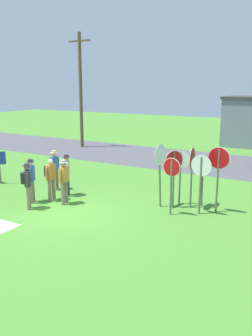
% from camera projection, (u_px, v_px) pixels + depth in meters
% --- Properties ---
extents(ground_plane, '(80.00, 80.00, 0.00)m').
position_uv_depth(ground_plane, '(64.00, 213.00, 12.89)').
color(ground_plane, '#47842D').
extents(street_asphalt, '(60.00, 6.40, 0.01)m').
position_uv_depth(street_asphalt, '(180.00, 159.00, 22.15)').
color(street_asphalt, '#4C4C51').
rests_on(street_asphalt, ground).
extents(utility_pole, '(1.80, 0.24, 8.05)m').
position_uv_depth(utility_pole, '(81.00, 89.00, 25.64)').
color(utility_pole, brown).
rests_on(utility_pole, ground).
extents(stop_sign_nearest, '(0.75, 0.08, 2.15)m').
position_uv_depth(stop_sign_nearest, '(201.00, 174.00, 12.53)').
color(stop_sign_nearest, '#51664C').
rests_on(stop_sign_nearest, ground).
extents(stop_sign_rear_right, '(0.67, 0.07, 2.06)m').
position_uv_depth(stop_sign_rear_right, '(171.00, 177.00, 12.48)').
color(stop_sign_rear_right, '#51664C').
rests_on(stop_sign_rear_right, ground).
extents(stop_sign_tallest, '(0.81, 0.07, 2.40)m').
position_uv_depth(stop_sign_tallest, '(218.00, 167.00, 12.69)').
color(stop_sign_tallest, '#51664C').
rests_on(stop_sign_tallest, ground).
extents(stop_sign_far_back, '(0.44, 0.67, 2.19)m').
position_uv_depth(stop_sign_far_back, '(174.00, 169.00, 13.19)').
color(stop_sign_far_back, '#51664C').
rests_on(stop_sign_far_back, ground).
extents(stop_sign_center_cluster, '(0.13, 0.86, 2.30)m').
position_uv_depth(stop_sign_center_cluster, '(192.00, 166.00, 13.14)').
color(stop_sign_center_cluster, '#51664C').
rests_on(stop_sign_center_cluster, ground).
extents(stop_sign_leaning_right, '(0.65, 0.31, 2.10)m').
position_uv_depth(stop_sign_leaning_right, '(180.00, 168.00, 13.56)').
color(stop_sign_leaning_right, '#51664C').
rests_on(stop_sign_leaning_right, ground).
extents(stop_sign_leaning_left, '(0.19, 0.77, 2.39)m').
position_uv_depth(stop_sign_leaning_left, '(160.00, 164.00, 13.27)').
color(stop_sign_leaning_left, '#51664C').
rests_on(stop_sign_leaning_left, ground).
extents(stop_sign_low_front, '(0.12, 0.66, 1.92)m').
position_uv_depth(stop_sign_low_front, '(203.00, 173.00, 13.41)').
color(stop_sign_low_front, '#51664C').
rests_on(stop_sign_low_front, ground).
extents(person_in_dark_shirt, '(0.37, 0.50, 1.74)m').
position_uv_depth(person_in_dark_shirt, '(31.00, 178.00, 13.89)').
color(person_in_dark_shirt, '#7A6B56').
rests_on(person_in_dark_shirt, ground).
extents(person_near_signs, '(0.47, 0.48, 1.74)m').
position_uv_depth(person_near_signs, '(27.00, 183.00, 13.15)').
color(person_near_signs, '#7A6B56').
rests_on(person_near_signs, ground).
extents(person_in_blue, '(0.32, 0.57, 1.74)m').
position_uv_depth(person_in_blue, '(54.00, 168.00, 15.59)').
color(person_in_blue, '#7A6B56').
rests_on(person_in_blue, ground).
extents(person_with_sunhat, '(0.36, 0.57, 1.69)m').
position_uv_depth(person_with_sunhat, '(51.00, 176.00, 14.14)').
color(person_with_sunhat, '#7A6B56').
rests_on(person_with_sunhat, ground).
extents(person_holding_notes, '(0.31, 0.57, 1.74)m').
position_uv_depth(person_holding_notes, '(64.00, 179.00, 13.71)').
color(person_holding_notes, '#7A6B56').
rests_on(person_holding_notes, ground).
extents(person_in_teal, '(0.36, 0.51, 1.74)m').
position_uv_depth(person_in_teal, '(67.00, 173.00, 14.76)').
color(person_in_teal, '#2D2D33').
rests_on(person_in_teal, ground).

